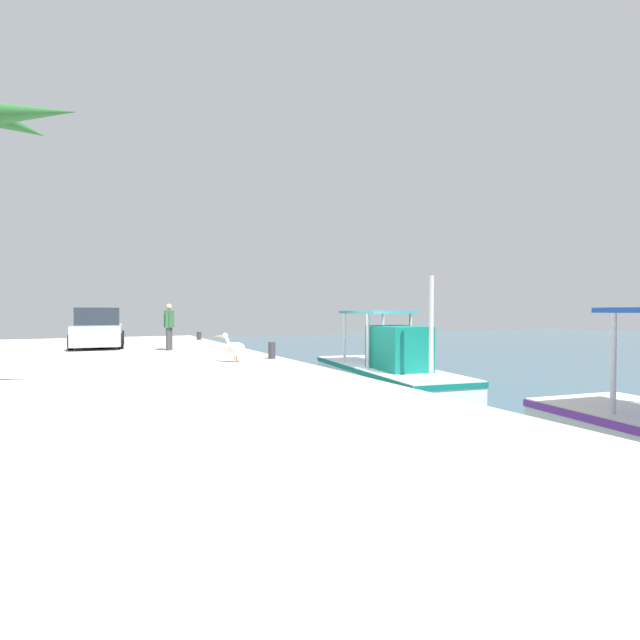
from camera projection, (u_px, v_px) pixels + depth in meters
name	position (u px, v px, depth m)	size (l,w,h in m)	color
quay_pier	(112.00, 404.00, 9.31)	(36.00, 10.00, 0.80)	#BCB7AD
fishing_boat_nearest	(387.00, 371.00, 12.64)	(6.54, 2.74, 3.03)	white
pelican	(234.00, 348.00, 13.24)	(0.80, 0.84, 0.82)	tan
fisherman_standing	(169.00, 325.00, 17.21)	(0.54, 0.41, 1.70)	#3F3F42
parked_car	(98.00, 329.00, 18.72)	(4.21, 2.10, 1.57)	black
mooring_bollard_nearest	(199.00, 336.00, 23.43)	(0.23, 0.23, 0.39)	#333338
mooring_bollard_second	(272.00, 350.00, 14.17)	(0.22, 0.22, 0.50)	#333338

